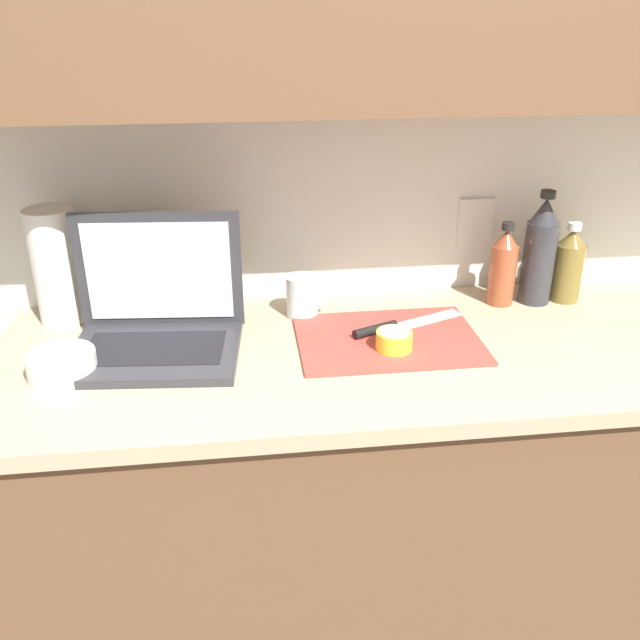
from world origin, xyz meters
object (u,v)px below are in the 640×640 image
laptop (157,319)px  paper_towel_roll (57,266)px  lemon_half_cut (394,340)px  bottle_green_soda (568,266)px  bottle_water_clear (503,268)px  measuring_cup (302,296)px  knife (390,327)px  cutting_board (388,339)px  bottle_oil_tall (540,252)px  bowl_white (62,365)px

laptop → paper_towel_roll: laptop is taller
lemon_half_cut → bottle_green_soda: size_ratio=0.39×
bottle_water_clear → measuring_cup: (-0.50, -0.01, -0.04)m
laptop → bottle_water_clear: size_ratio=1.83×
lemon_half_cut → bottle_water_clear: bearing=35.0°
bottle_green_soda → measuring_cup: (-0.67, -0.01, -0.04)m
measuring_cup → knife: bearing=-33.2°
cutting_board → measuring_cup: (-0.18, 0.16, 0.05)m
laptop → knife: size_ratio=1.36×
laptop → cutting_board: bearing=0.4°
laptop → knife: 0.52m
bottle_green_soda → bottle_water_clear: bearing=180.0°
cutting_board → bottle_oil_tall: (0.41, 0.17, 0.13)m
laptop → lemon_half_cut: size_ratio=4.83×
bottle_water_clear → measuring_cup: 0.50m
bottle_green_soda → bottle_water_clear: (-0.17, 0.00, 0.00)m
bottle_oil_tall → measuring_cup: 0.60m
knife → paper_towel_roll: size_ratio=1.03×
laptop → measuring_cup: bearing=24.6°
laptop → bottle_green_soda: laptop is taller
measuring_cup → bowl_white: (-0.51, -0.23, -0.02)m
bottle_water_clear → paper_towel_roll: (-1.06, 0.03, 0.04)m
knife → paper_towel_roll: 0.78m
measuring_cup → paper_towel_roll: bearing=175.4°
bottle_oil_tall → knife: bearing=-161.3°
knife → measuring_cup: 0.23m
lemon_half_cut → bottle_oil_tall: 0.48m
bottle_green_soda → paper_towel_roll: paper_towel_roll is taller
measuring_cup → bowl_white: 0.56m
bottle_green_soda → bottle_oil_tall: bearing=180.0°
paper_towel_roll → bowl_white: bearing=-79.3°
bottle_oil_tall → bottle_water_clear: (-0.09, -0.00, -0.04)m
knife → bottle_green_soda: size_ratio=1.39×
bowl_white → bottle_green_soda: bearing=11.8°
lemon_half_cut → bottle_oil_tall: (0.41, 0.23, 0.10)m
knife → cutting_board: bearing=-129.6°
lemon_half_cut → measuring_cup: bearing=129.8°
bottle_water_clear → paper_towel_roll: paper_towel_roll is taller
bottle_green_soda → paper_towel_roll: 1.24m
bottle_oil_tall → measuring_cup: (-0.59, -0.01, -0.08)m
bottle_water_clear → laptop: bearing=-171.0°
bottle_oil_tall → measuring_cup: size_ratio=2.83×
bottle_oil_tall → laptop: bearing=-171.8°
lemon_half_cut → bottle_green_soda: (0.49, 0.23, 0.06)m
laptop → knife: laptop is taller
knife → measuring_cup: (-0.19, 0.12, 0.03)m
bottle_green_soda → bowl_white: bearing=-168.2°
bottle_water_clear → cutting_board: bearing=-152.0°
bottle_green_soda → bottle_water_clear: bottle_water_clear is taller
bottle_water_clear → bowl_white: bearing=-166.3°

